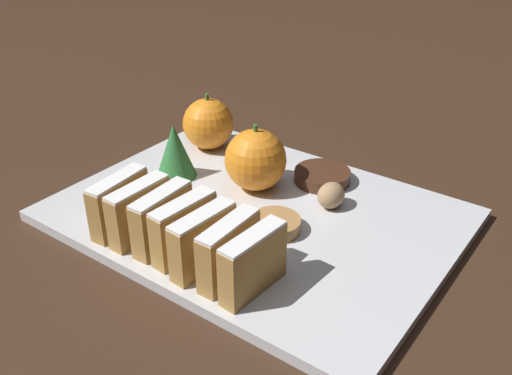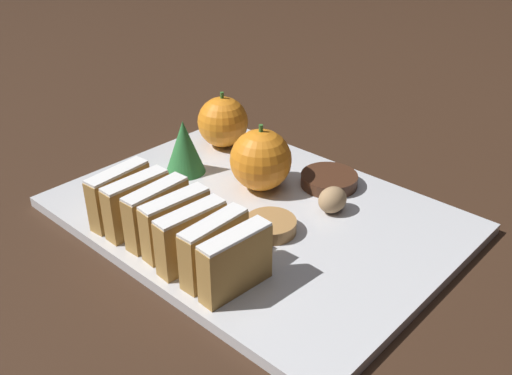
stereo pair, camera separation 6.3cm
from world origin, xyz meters
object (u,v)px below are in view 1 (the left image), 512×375
(orange_near, at_px, (208,124))
(walnut, at_px, (331,195))
(orange_far, at_px, (256,160))
(chocolate_cookie, at_px, (322,176))

(orange_near, relative_size, walnut, 2.16)
(orange_far, xyz_separation_m, walnut, (0.01, -0.10, -0.02))
(orange_near, distance_m, orange_far, 0.13)
(orange_near, xyz_separation_m, walnut, (-0.04, -0.22, -0.02))
(orange_far, height_order, chocolate_cookie, orange_far)
(chocolate_cookie, bearing_deg, walnut, -140.50)
(walnut, xyz_separation_m, chocolate_cookie, (0.05, 0.04, -0.01))
(orange_near, xyz_separation_m, orange_far, (-0.05, -0.12, 0.00))
(orange_far, bearing_deg, orange_near, 65.84)
(orange_near, bearing_deg, chocolate_cookie, -87.85)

